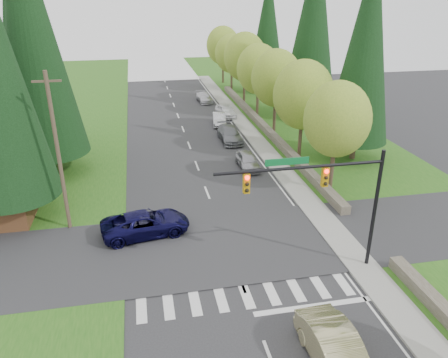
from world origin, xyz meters
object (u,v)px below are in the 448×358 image
object	(u,v)px
parked_car_b	(230,134)
parked_car_e	(204,97)
parked_car_a	(248,160)
parked_car_c	(219,119)
suv_navy	(146,224)
sedan_champagne	(337,352)
parked_car_d	(226,111)

from	to	relation	value
parked_car_b	parked_car_e	xyz separation A→B (m)	(0.00, 16.76, -0.11)
parked_car_a	parked_car_c	xyz separation A→B (m)	(0.00, 13.14, -0.02)
parked_car_b	suv_navy	bearing A→B (deg)	-118.16
parked_car_b	parked_car_e	distance (m)	16.76
sedan_champagne	parked_car_d	distance (m)	38.02
parked_car_a	suv_navy	bearing A→B (deg)	-132.35
sedan_champagne	parked_car_b	world-z (taller)	sedan_champagne
parked_car_a	parked_car_c	distance (m)	13.14
parked_car_b	parked_car_d	distance (m)	9.08
parked_car_c	parked_car_d	xyz separation A→B (m)	(1.40, 3.15, 0.06)
parked_car_a	parked_car_d	xyz separation A→B (m)	(1.40, 16.29, 0.04)
parked_car_c	parked_car_b	bearing A→B (deg)	-82.08
suv_navy	parked_car_b	world-z (taller)	suv_navy
parked_car_b	parked_car_d	bearing A→B (deg)	80.93
parked_car_b	parked_car_d	world-z (taller)	parked_car_b
parked_car_e	parked_car_b	bearing A→B (deg)	-94.78
suv_navy	parked_car_e	bearing A→B (deg)	-24.13
parked_car_c	parked_car_e	xyz separation A→B (m)	(0.00, 10.94, -0.04)
parked_car_d	parked_car_a	bearing A→B (deg)	-102.33
parked_car_a	parked_car_e	bearing A→B (deg)	90.91
parked_car_c	parked_car_d	world-z (taller)	parked_car_d
parked_car_c	parked_car_d	size ratio (longest dim) A/B	0.95
suv_navy	parked_car_e	size ratio (longest dim) A/B	1.29
parked_car_c	parked_car_d	bearing A→B (deg)	73.96
sedan_champagne	parked_car_a	world-z (taller)	sedan_champagne
suv_navy	parked_car_b	size ratio (longest dim) A/B	1.10
suv_navy	sedan_champagne	bearing A→B (deg)	-158.77
parked_car_d	parked_car_e	distance (m)	7.91
parked_car_b	parked_car_a	bearing A→B (deg)	-90.20
parked_car_c	parked_car_a	bearing A→B (deg)	-82.08
suv_navy	parked_car_e	distance (m)	34.71
sedan_champagne	parked_car_e	size ratio (longest dim) A/B	1.18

